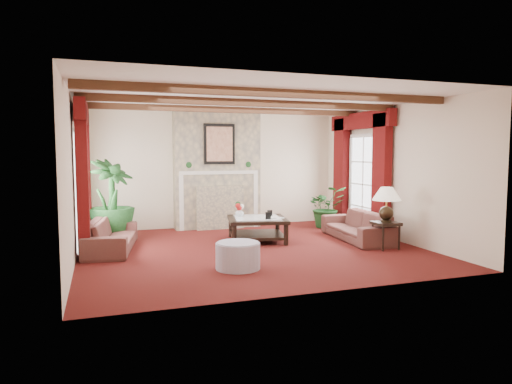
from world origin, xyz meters
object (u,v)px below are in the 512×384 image
object	(u,v)px
side_table	(386,235)
ottoman	(238,256)
sofa_left	(111,230)
potted_palm	(111,218)
sofa_right	(357,221)
coffee_table	(257,229)

from	to	relation	value
side_table	ottoman	size ratio (longest dim) A/B	0.74
sofa_left	side_table	world-z (taller)	sofa_left
sofa_left	side_table	distance (m)	4.99
sofa_left	potted_palm	xyz separation A→B (m)	(0.03, 0.94, 0.09)
sofa_left	ottoman	xyz separation A→B (m)	(1.79, -2.00, -0.17)
sofa_left	sofa_right	distance (m)	4.75
sofa_left	side_table	xyz separation A→B (m)	(4.75, -1.50, -0.12)
sofa_left	potted_palm	bearing A→B (deg)	8.04
potted_palm	ottoman	size ratio (longest dim) A/B	2.67
potted_palm	coffee_table	bearing A→B (deg)	-19.49
sofa_right	side_table	xyz separation A→B (m)	(0.04, -0.92, -0.13)
coffee_table	sofa_left	bearing A→B (deg)	-168.51
coffee_table	ottoman	xyz separation A→B (m)	(-0.99, -1.97, -0.03)
side_table	coffee_table	bearing A→B (deg)	143.51
potted_palm	coffee_table	distance (m)	2.92
potted_palm	ottoman	xyz separation A→B (m)	(1.76, -2.94, -0.26)
potted_palm	sofa_right	bearing A→B (deg)	-17.91
coffee_table	side_table	world-z (taller)	side_table
sofa_right	ottoman	world-z (taller)	sofa_right
sofa_right	ottoman	size ratio (longest dim) A/B	2.93
side_table	potted_palm	bearing A→B (deg)	152.72
sofa_left	sofa_right	world-z (taller)	sofa_right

